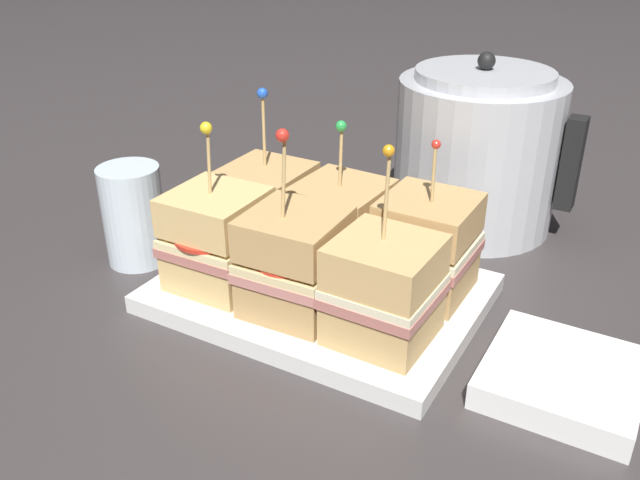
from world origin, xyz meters
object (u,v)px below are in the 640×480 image
object	(u,v)px
sandwich_front_left	(217,239)
sandwich_back_center	(341,226)
serving_platter	(320,293)
kettle_steel	(477,151)
sandwich_front_right	(384,290)
sandwich_back_right	(426,246)
sandwich_front_center	(295,263)
napkin_stack	(562,378)
drinking_glass	(134,215)
sandwich_back_left	(268,207)

from	to	relation	value
sandwich_front_left	sandwich_back_center	size ratio (longest dim) A/B	1.04
serving_platter	sandwich_back_center	xyz separation A→B (m)	(-0.00, 0.04, 0.06)
kettle_steel	sandwich_front_right	bearing A→B (deg)	-86.60
sandwich_back_center	sandwich_back_right	xyz separation A→B (m)	(0.09, -0.00, 0.00)
sandwich_front_center	napkin_stack	bearing A→B (deg)	6.26
serving_platter	drinking_glass	bearing A→B (deg)	-173.42
sandwich_back_right	sandwich_front_left	bearing A→B (deg)	-154.18
sandwich_front_center	napkin_stack	size ratio (longest dim) A/B	1.44
serving_platter	sandwich_back_left	world-z (taller)	sandwich_back_left
sandwich_front_left	sandwich_back_right	distance (m)	0.20
sandwich_front_right	sandwich_back_center	bearing A→B (deg)	134.57
serving_platter	sandwich_front_right	size ratio (longest dim) A/B	1.77
serving_platter	sandwich_back_left	size ratio (longest dim) A/B	1.76
sandwich_front_center	sandwich_front_right	size ratio (longest dim) A/B	1.01
sandwich_back_left	sandwich_back_center	size ratio (longest dim) A/B	1.10
sandwich_front_left	sandwich_front_right	distance (m)	0.18
sandwich_front_right	drinking_glass	distance (m)	0.31
sandwich_front_left	sandwich_back_left	bearing A→B (deg)	90.41
sandwich_back_center	drinking_glass	world-z (taller)	sandwich_back_center
serving_platter	sandwich_front_right	world-z (taller)	sandwich_front_right
serving_platter	sandwich_front_right	xyz separation A→B (m)	(0.09, -0.05, 0.06)
kettle_steel	drinking_glass	xyz separation A→B (m)	(-0.29, -0.28, -0.04)
sandwich_back_center	sandwich_front_center	bearing A→B (deg)	-89.85
sandwich_back_center	sandwich_back_right	bearing A→B (deg)	-0.05
drinking_glass	sandwich_back_right	bearing A→B (deg)	12.63
sandwich_back_right	drinking_glass	bearing A→B (deg)	-167.37
sandwich_front_center	sandwich_back_center	bearing A→B (deg)	90.15
sandwich_front_right	napkin_stack	bearing A→B (deg)	9.90
sandwich_front_right	sandwich_front_left	bearing A→B (deg)	179.09
sandwich_back_left	drinking_glass	bearing A→B (deg)	-150.89
sandwich_back_right	drinking_glass	xyz separation A→B (m)	(-0.31, -0.07, -0.01)
serving_platter	sandwich_front_center	xyz separation A→B (m)	(-0.00, -0.05, 0.06)
sandwich_front_left	sandwich_front_center	world-z (taller)	sandwich_front_center
sandwich_front_center	sandwich_front_left	bearing A→B (deg)	178.18
sandwich_front_center	drinking_glass	distance (m)	0.22
kettle_steel	napkin_stack	xyz separation A→B (m)	(0.17, -0.27, -0.08)
kettle_steel	napkin_stack	distance (m)	0.33
sandwich_front_right	drinking_glass	size ratio (longest dim) A/B	1.59
serving_platter	sandwich_front_left	world-z (taller)	sandwich_front_left
sandwich_front_left	sandwich_front_right	world-z (taller)	sandwich_front_right
sandwich_back_center	kettle_steel	bearing A→B (deg)	70.84
sandwich_back_right	napkin_stack	xyz separation A→B (m)	(0.15, -0.06, -0.05)
sandwich_front_right	drinking_glass	world-z (taller)	sandwich_front_right
sandwich_front_right	sandwich_back_right	xyz separation A→B (m)	(0.00, 0.09, 0.00)
sandwich_front_right	napkin_stack	distance (m)	0.16
drinking_glass	sandwich_front_right	bearing A→B (deg)	-3.99
sandwich_front_left	sandwich_front_right	size ratio (longest dim) A/B	0.95
sandwich_front_left	sandwich_back_right	xyz separation A→B (m)	(0.18, 0.09, -0.00)
sandwich_front_right	sandwich_back_center	size ratio (longest dim) A/B	1.10
sandwich_front_center	sandwich_back_center	distance (m)	0.09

